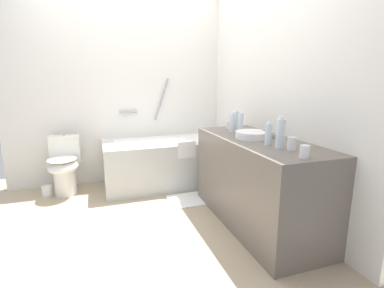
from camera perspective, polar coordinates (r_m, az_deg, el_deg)
name	(u,v)px	position (r m, az deg, el deg)	size (l,w,h in m)	color
ground_plane	(145,218)	(2.98, -9.29, -14.39)	(3.60, 3.60, 0.00)	tan
wall_back_tiled	(125,86)	(3.97, -13.17, 11.23)	(3.00, 0.10, 2.55)	white
wall_right_mirror	(270,87)	(3.16, 15.22, 10.89)	(0.10, 2.94, 2.55)	white
bathtub	(168,161)	(3.77, -4.81, -3.33)	(1.62, 0.76, 1.37)	silver
toilet	(64,166)	(3.74, -24.09, -4.05)	(0.39, 0.52, 0.70)	white
vanity_counter	(257,182)	(2.78, 12.78, -7.36)	(0.61, 1.54, 0.82)	#6B6056
sink_basin	(252,135)	(2.68, 11.87, 1.79)	(0.31, 0.31, 0.06)	white
sink_faucet	(270,134)	(2.78, 15.19, 2.01)	(0.10, 0.15, 0.08)	#9F9FA4
water_bottle_0	(236,121)	(3.11, 8.76, 4.63)	(0.06, 0.06, 0.21)	silver
water_bottle_1	(232,122)	(2.99, 8.03, 4.29)	(0.07, 0.07, 0.21)	silver
water_bottle_2	(240,123)	(2.92, 9.63, 4.15)	(0.06, 0.06, 0.22)	silver
water_bottle_3	(280,134)	(2.33, 17.19, 2.01)	(0.07, 0.07, 0.25)	silver
water_bottle_4	(269,134)	(2.43, 15.00, 1.94)	(0.06, 0.06, 0.19)	silver
drinking_glass_0	(292,144)	(2.29, 19.22, 0.05)	(0.06, 0.06, 0.10)	white
drinking_glass_1	(229,125)	(3.19, 7.34, 3.81)	(0.06, 0.06, 0.08)	white
drinking_glass_2	(305,152)	(2.10, 21.52, -1.43)	(0.06, 0.06, 0.09)	white
bath_mat	(198,198)	(3.37, 1.17, -10.79)	(0.68, 0.39, 0.01)	white
toilet_paper_roll	(47,191)	(3.84, -26.89, -8.35)	(0.11, 0.11, 0.12)	white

